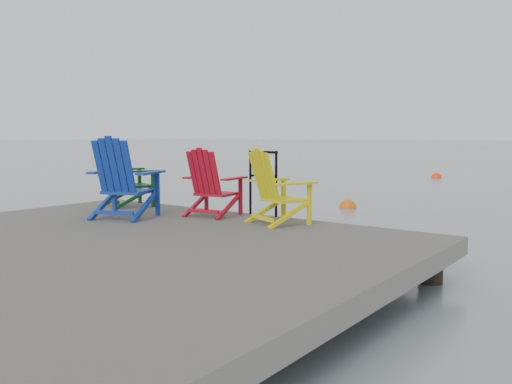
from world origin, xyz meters
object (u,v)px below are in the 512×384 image
Objects in this scene: buoy_b at (436,178)px; chair_green at (126,175)px; chair_red at (211,183)px; handrail at (263,177)px; chair_yellow at (276,187)px; buoy_a at (348,208)px; chair_blue at (123,178)px.

chair_green is at bearing -89.62° from buoy_b.
chair_green reaches higher than chair_red.
chair_yellow reaches higher than handrail.
chair_yellow is (2.87, -0.02, -0.03)m from chair_green.
handrail is 2.36m from chair_green.
buoy_b reaches higher than buoy_a.
buoy_a is (0.24, 6.10, -1.04)m from chair_blue.
chair_yellow is at bearing -72.30° from buoy_a.
handrail is 2.36× the size of buoy_a.
chair_yellow is at bearing -8.73° from chair_red.
handrail is at bearing 33.43° from chair_green.
chair_red is at bearing -83.65° from buoy_a.
handrail reaches higher than buoy_b.
chair_green is 15.14m from buoy_b.
chair_green is 2.87m from chair_yellow.
chair_yellow is at bearing 3.06° from chair_blue.
buoy_a is at bearing 99.17° from chair_green.
chair_blue reaches higher than handrail.
buoy_a is 0.98× the size of buoy_b.
chair_red is (0.82, 0.85, -0.08)m from chair_blue.
chair_yellow reaches higher than buoy_a.
chair_blue reaches higher than buoy_a.
chair_red is 2.40× the size of buoy_a.
buoy_a is 9.95m from buoy_b.
chair_green is at bearing -157.52° from chair_yellow.
chair_red is 5.36m from buoy_a.
chair_blue reaches higher than chair_green.
chair_green is 1.77m from chair_red.
chair_red is at bearing 25.54° from chair_blue.
handrail is 0.72m from chair_red.
chair_yellow is (1.09, -0.02, 0.00)m from chair_red.
handrail reaches higher than buoy_a.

